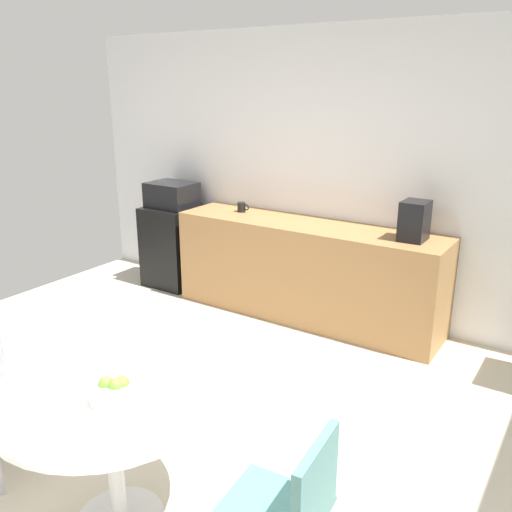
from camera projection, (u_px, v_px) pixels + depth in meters
The scene contains 11 objects.
ground_plane at pixel (108, 494), 2.93m from camera, with size 6.00×6.00×0.00m, color beige.
wall_back at pixel (350, 176), 4.92m from camera, with size 6.00×0.10×2.60m, color silver.
counter_block at pixel (306, 271), 5.02m from camera, with size 2.53×0.60×0.90m, color #9E7042.
mini_fridge at pixel (174, 246), 5.88m from camera, with size 0.54×0.54×0.85m, color black.
microwave at pixel (172, 195), 5.71m from camera, with size 0.48×0.38×0.26m, color black.
round_table at pixel (111, 420), 2.56m from camera, with size 1.05×1.05×0.75m.
chair_teal at pixel (293, 504), 2.16m from camera, with size 0.45×0.45×0.83m.
fruit_bowl at pixel (113, 391), 2.44m from camera, with size 0.20×0.20×0.11m.
mug_white at pixel (242, 207), 5.32m from camera, with size 0.13×0.08×0.09m.
mug_green at pixel (410, 231), 4.46m from camera, with size 0.13×0.08×0.09m.
coffee_maker at pixel (414, 221), 4.34m from camera, with size 0.20×0.24×0.32m, color black.
Camera 1 is at (1.98, -1.57, 2.12)m, focal length 38.20 mm.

